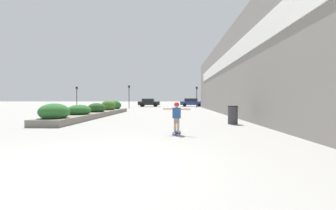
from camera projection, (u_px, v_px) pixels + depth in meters
ground_plane at (76, 170)px, 4.41m from camera, size 300.00×300.00×0.00m
building_wall_right at (228, 74)px, 20.51m from camera, size 0.67×38.88×7.30m
planter_box at (95, 111)px, 18.16m from camera, size 1.73×14.95×1.29m
skateboard at (177, 132)px, 8.89m from camera, size 0.37×0.74×0.10m
skateboarder at (177, 114)px, 8.88m from camera, size 1.09×0.31×1.18m
trash_bin at (233, 115)px, 12.53m from camera, size 0.56×0.56×1.03m
car_leftmost at (149, 102)px, 42.73m from camera, size 4.05×1.89×1.54m
car_center_left at (191, 102)px, 43.74m from camera, size 4.52×1.99×1.58m
traffic_light_left at (129, 93)px, 36.81m from camera, size 0.28×0.30×3.70m
traffic_light_right at (197, 93)px, 37.13m from camera, size 0.28×0.30×3.51m
traffic_light_far_left at (77, 93)px, 37.14m from camera, size 0.28×0.30×3.51m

